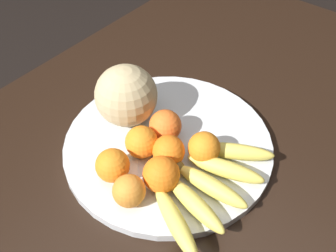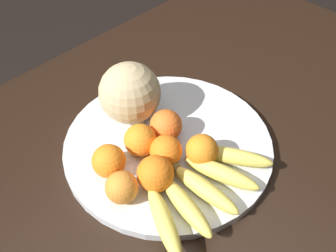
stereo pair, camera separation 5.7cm
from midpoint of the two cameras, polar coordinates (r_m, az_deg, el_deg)
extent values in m
cube|color=black|center=(0.90, -2.69, -4.85)|extent=(1.68, 0.95, 0.04)
cube|color=black|center=(1.77, 4.17, 8.46)|extent=(0.07, 0.07, 0.71)
cylinder|color=silver|center=(0.89, -1.84, -2.77)|extent=(0.47, 0.47, 0.02)
torus|color=#1E4C56|center=(0.88, -1.84, -2.60)|extent=(0.47, 0.47, 0.01)
sphere|color=tan|center=(0.89, -7.92, 4.36)|extent=(0.14, 0.14, 0.14)
sphere|color=brown|center=(0.81, -0.48, -6.04)|extent=(0.03, 0.03, 0.03)
ellipsoid|color=#E5D156|center=(0.74, -1.13, -13.89)|extent=(0.11, 0.17, 0.03)
ellipsoid|color=#E5D156|center=(0.76, 1.80, -11.42)|extent=(0.07, 0.16, 0.03)
ellipsoid|color=#E5D156|center=(0.78, 4.29, -8.84)|extent=(0.04, 0.16, 0.04)
ellipsoid|color=#E5D156|center=(0.81, 6.29, -6.25)|extent=(0.08, 0.17, 0.04)
ellipsoid|color=#E5D156|center=(0.84, 7.82, -3.75)|extent=(0.11, 0.16, 0.04)
sphere|color=orange|center=(0.77, -3.10, -7.10)|extent=(0.07, 0.07, 0.07)
sphere|color=orange|center=(0.76, -7.83, -9.39)|extent=(0.06, 0.06, 0.06)
sphere|color=orange|center=(0.81, -1.91, -3.72)|extent=(0.07, 0.07, 0.07)
sphere|color=orange|center=(0.80, -10.07, -5.72)|extent=(0.07, 0.07, 0.07)
sphere|color=orange|center=(0.82, 3.28, -3.22)|extent=(0.07, 0.07, 0.07)
sphere|color=orange|center=(0.83, -5.81, -2.39)|extent=(0.07, 0.07, 0.07)
sphere|color=orange|center=(0.86, -2.28, -0.01)|extent=(0.07, 0.07, 0.07)
cube|color=white|center=(0.83, -7.44, -6.96)|extent=(0.07, 0.07, 0.00)
camera|label=1|loc=(0.03, -91.93, -1.98)|focal=42.00mm
camera|label=2|loc=(0.03, 88.07, 1.98)|focal=42.00mm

